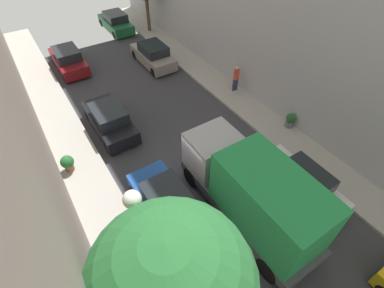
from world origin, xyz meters
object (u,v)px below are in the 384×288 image
parked_car_left_2 (167,203)px  parked_car_right_1 (300,184)px  pedestrian (236,77)px  parked_car_left_4 (68,60)px  parked_car_right_3 (116,22)px  delivery_truck (253,192)px  potted_plant_3 (290,120)px  parked_car_right_2 (153,55)px  street_tree_2 (171,286)px  lamp_post (141,235)px  parked_car_left_3 (110,120)px  potted_plant_1 (68,163)px

parked_car_left_2 → parked_car_right_1: same height
pedestrian → parked_car_left_4: bearing=133.0°
parked_car_right_3 → delivery_truck: 20.97m
delivery_truck → potted_plant_3: delivery_truck is taller
parked_car_right_2 → potted_plant_3: 10.99m
parked_car_left_4 → street_tree_2: size_ratio=0.64×
parked_car_right_3 → lamp_post: 22.58m
parked_car_left_4 → parked_car_right_1: size_ratio=1.00×
parked_car_right_3 → parked_car_left_3: bearing=-113.6°
parked_car_right_2 → potted_plant_3: bearing=-74.0°
parked_car_right_2 → pedestrian: bearing=-65.6°
pedestrian → parked_car_left_3: bearing=174.4°
parked_car_left_3 → lamp_post: size_ratio=0.76×
delivery_truck → pedestrian: bearing=54.2°
parked_car_left_3 → potted_plant_1: bearing=-147.4°
parked_car_left_4 → street_tree_2: bearing=-96.2°
parked_car_left_2 → parked_car_right_2: same height
parked_car_right_2 → street_tree_2: bearing=-115.0°
parked_car_left_2 → parked_car_right_3: (5.40, 18.78, 0.00)m
lamp_post → parked_car_left_3: bearing=77.8°
lamp_post → parked_car_left_2: bearing=51.2°
parked_car_right_1 → parked_car_left_2: bearing=157.1°
parked_car_left_4 → parked_car_left_3: bearing=-90.0°
street_tree_2 → potted_plant_1: 9.91m
parked_car_left_2 → lamp_post: size_ratio=0.76×
parked_car_right_1 → street_tree_2: (-7.43, -2.00, 4.28)m
parked_car_right_1 → lamp_post: bearing=-179.3°
pedestrian → street_tree_2: bearing=-135.9°
parked_car_left_2 → lamp_post: bearing=-128.8°
delivery_truck → street_tree_2: size_ratio=1.01×
parked_car_left_2 → street_tree_2: (-2.03, -4.28, 4.28)m
parked_car_right_1 → potted_plant_1: parked_car_right_1 is taller
parked_car_right_3 → potted_plant_1: (-8.23, -14.20, -0.08)m
parked_car_left_3 → potted_plant_3: 9.95m
parked_car_left_3 → street_tree_2: bearing=-100.8°
parked_car_left_3 → parked_car_right_3: size_ratio=1.00×
parked_car_left_4 → lamp_post: bearing=-96.5°
parked_car_left_3 → parked_car_left_4: same height
parked_car_right_2 → potted_plant_1: (-8.23, -7.09, -0.08)m
parked_car_right_2 → street_tree_2: size_ratio=0.64×
parked_car_right_1 → street_tree_2: street_tree_2 is taller
street_tree_2 → pedestrian: bearing=44.1°
parked_car_right_2 → lamp_post: size_ratio=0.76×
delivery_truck → potted_plant_1: 8.66m
delivery_truck → potted_plant_3: size_ratio=7.68×
street_tree_2 → lamp_post: size_ratio=1.19×
parked_car_right_3 → street_tree_2: street_tree_2 is taller
parked_car_left_3 → parked_car_right_2: bearing=44.3°
parked_car_left_2 → pedestrian: size_ratio=2.44×
delivery_truck → parked_car_right_1: bearing=-6.2°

